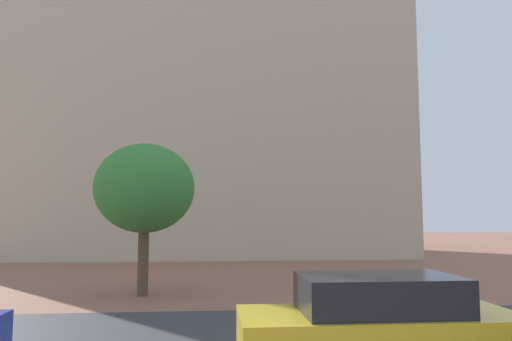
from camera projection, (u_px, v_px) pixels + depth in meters
The scene contains 4 objects.
ground_plane at pixel (263, 318), 11.69m from camera, with size 120.00×120.00×0.00m, color #93604C.
landmark_building at pixel (193, 105), 32.69m from camera, with size 27.36×11.60×33.21m.
car_yellow at pixel (379, 326), 7.62m from camera, with size 4.45×1.99×1.52m.
tree_curb_far at pixel (145, 189), 15.24m from camera, with size 3.15×3.15×4.77m.
Camera 1 is at (-1.26, -1.91, 2.45)m, focal length 33.72 mm.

